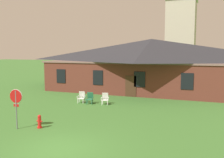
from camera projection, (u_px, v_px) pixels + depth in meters
ground_plane at (59, 149)px, 11.49m from camera, size 200.00×200.00×0.00m
brick_building at (151, 64)px, 28.74m from camera, size 22.91×10.40×5.84m
dome_tower at (181, 27)px, 43.89m from camera, size 5.18×5.18×19.09m
stop_sign at (16, 101)px, 14.33m from camera, size 0.80×0.12×2.31m
lawn_chair_by_porch at (82, 97)px, 21.89m from camera, size 0.72×0.76×0.96m
lawn_chair_near_door at (90, 98)px, 21.48m from camera, size 0.73×0.78×0.96m
lawn_chair_left_end at (105, 98)px, 21.19m from camera, size 0.75×0.80×0.96m
fire_hydrant at (39, 122)px, 14.62m from camera, size 0.36×0.28×0.79m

